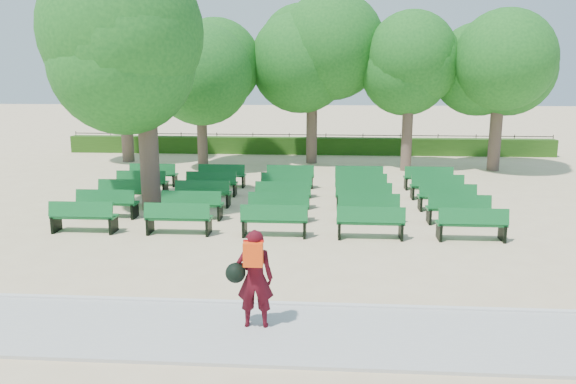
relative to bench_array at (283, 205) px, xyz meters
name	(u,v)px	position (x,y,z in m)	size (l,w,h in m)	color
ground	(290,221)	(0.35, -1.69, -0.09)	(120.00, 120.00, 0.00)	#D4BA8C
paving	(260,333)	(0.35, -9.09, -0.06)	(30.00, 2.20, 0.06)	#B3B4AF
curb	(267,304)	(0.35, -7.94, -0.04)	(30.00, 0.12, 0.10)	silver
hedge	(307,146)	(0.35, 12.31, 0.36)	(26.00, 0.70, 0.90)	#244C13
fence	(307,153)	(0.35, 12.71, -0.09)	(26.00, 0.10, 1.02)	black
tree_line	(304,166)	(0.35, 8.31, -0.09)	(21.80, 6.80, 7.04)	#1D641D
bench_array	(283,205)	(0.00, 0.00, 0.00)	(1.83, 0.70, 1.13)	#106028
tree_among	(144,61)	(-4.20, -0.50, 4.59)	(5.29, 5.29, 7.09)	brown
person	(253,277)	(0.22, -8.88, 0.86)	(0.82, 0.50, 1.72)	#400911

